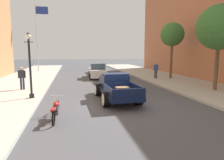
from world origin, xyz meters
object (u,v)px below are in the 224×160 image
object	(u,v)px
motorcycle_parked	(56,109)
street_tree_nearest	(219,28)
car_background_white	(98,71)
flagpole	(38,31)
hotrod_truck_navy	(115,87)
street_lamp_near	(30,60)
pedestrian_sidewalk_right	(156,69)
pedestrian_sidewalk_left	(22,77)
street_tree_second	(172,35)

from	to	relation	value
motorcycle_parked	street_tree_nearest	bearing A→B (deg)	18.62
car_background_white	flagpole	distance (m)	11.57
hotrod_truck_navy	motorcycle_parked	bearing A→B (deg)	-137.41
hotrod_truck_navy	street_lamp_near	world-z (taller)	street_lamp_near
car_background_white	pedestrian_sidewalk_right	bearing A→B (deg)	-23.25
pedestrian_sidewalk_right	street_tree_nearest	world-z (taller)	street_tree_nearest
motorcycle_parked	pedestrian_sidewalk_left	bearing A→B (deg)	112.68
pedestrian_sidewalk_right	street_tree_second	distance (m)	3.82
street_tree_second	motorcycle_parked	bearing A→B (deg)	-136.97
pedestrian_sidewalk_left	flagpole	distance (m)	14.71
pedestrian_sidewalk_right	street_tree_nearest	distance (m)	7.87
pedestrian_sidewalk_left	street_lamp_near	world-z (taller)	street_lamp_near
hotrod_truck_navy	street_lamp_near	size ratio (longest dim) A/B	1.29
pedestrian_sidewalk_right	hotrod_truck_navy	bearing A→B (deg)	-129.01
hotrod_truck_navy	car_background_white	size ratio (longest dim) A/B	1.13
pedestrian_sidewalk_left	flagpole	world-z (taller)	flagpole
pedestrian_sidewalk_left	pedestrian_sidewalk_right	world-z (taller)	same
flagpole	pedestrian_sidewalk_right	bearing A→B (deg)	-37.88
motorcycle_parked	car_background_white	distance (m)	13.57
flagpole	motorcycle_parked	bearing A→B (deg)	-80.23
street_tree_nearest	hotrod_truck_navy	bearing A→B (deg)	-175.42
motorcycle_parked	street_lamp_near	xyz separation A→B (m)	(-1.65, 3.76, 1.94)
hotrod_truck_navy	street_tree_second	distance (m)	11.07
motorcycle_parked	pedestrian_sidewalk_right	world-z (taller)	pedestrian_sidewalk_right
pedestrian_sidewalk_left	car_background_white	bearing A→B (deg)	44.67
street_lamp_near	street_tree_nearest	xyz separation A→B (m)	(12.53, -0.09, 2.17)
street_lamp_near	flagpole	bearing A→B (deg)	96.44
street_lamp_near	pedestrian_sidewalk_right	bearing A→B (deg)	31.63
hotrod_truck_navy	street_lamp_near	xyz separation A→B (m)	(-4.98, 0.70, 1.63)
car_background_white	street_lamp_near	bearing A→B (deg)	-119.37
flagpole	street_tree_nearest	world-z (taller)	flagpole
motorcycle_parked	flagpole	bearing A→B (deg)	99.77
pedestrian_sidewalk_right	street_lamp_near	world-z (taller)	street_lamp_near
hotrod_truck_navy	flagpole	xyz separation A→B (m)	(-6.89, 17.61, 5.02)
car_background_white	pedestrian_sidewalk_left	distance (m)	9.02
pedestrian_sidewalk_left	pedestrian_sidewalk_right	size ratio (longest dim) A/B	1.00
street_lamp_near	street_tree_nearest	distance (m)	12.72
hotrod_truck_navy	street_tree_second	world-z (taller)	street_tree_second
car_background_white	street_tree_nearest	bearing A→B (deg)	-52.25
car_background_white	street_lamp_near	world-z (taller)	street_lamp_near
motorcycle_parked	street_tree_nearest	distance (m)	12.20
flagpole	street_tree_nearest	xyz separation A→B (m)	(14.44, -17.00, -1.22)
car_background_white	street_tree_second	xyz separation A→B (m)	(7.30, -2.90, 3.82)
pedestrian_sidewalk_left	flagpole	size ratio (longest dim) A/B	0.18
hotrod_truck_navy	motorcycle_parked	xyz separation A→B (m)	(-3.33, -3.06, -0.31)
flagpole	street_tree_nearest	distance (m)	22.34
pedestrian_sidewalk_left	pedestrian_sidewalk_right	xyz separation A→B (m)	(12.23, 3.84, 0.00)
street_tree_nearest	street_tree_second	xyz separation A→B (m)	(0.01, 6.51, 0.03)
hotrod_truck_navy	flagpole	bearing A→B (deg)	111.37
pedestrian_sidewalk_right	street_lamp_near	distance (m)	13.06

